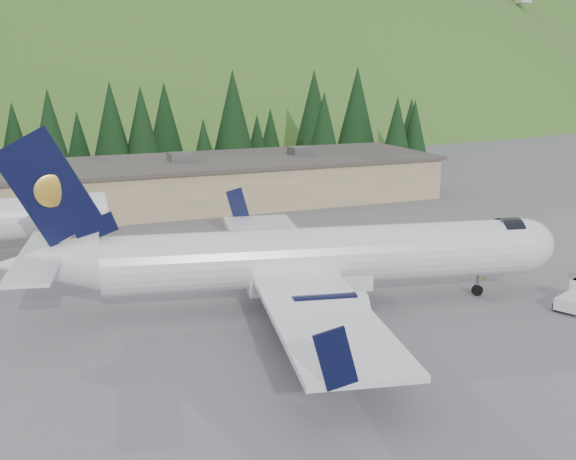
# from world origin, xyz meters

# --- Properties ---
(ground) EXTENTS (600.00, 600.00, 0.00)m
(ground) POSITION_xyz_m (0.00, 0.00, 0.00)
(ground) COLOR slate
(airliner) EXTENTS (37.65, 35.58, 12.56)m
(airliner) POSITION_xyz_m (-1.08, 0.23, 3.35)
(airliner) COLOR white
(airliner) RESTS_ON ground
(terminal_building) EXTENTS (71.00, 17.00, 6.10)m
(terminal_building) POSITION_xyz_m (-5.01, 38.00, 2.62)
(terminal_building) COLOR tan
(terminal_building) RESTS_ON ground
(ramp_worker) EXTENTS (0.70, 0.49, 1.84)m
(ramp_worker) POSITION_xyz_m (14.11, 0.84, 0.92)
(ramp_worker) COLOR yellow
(ramp_worker) RESTS_ON ground
(tree_line) EXTENTS (112.84, 19.53, 14.29)m
(tree_line) POSITION_xyz_m (-6.46, 59.86, 7.42)
(tree_line) COLOR black
(tree_line) RESTS_ON ground
(hills) EXTENTS (614.00, 330.00, 300.00)m
(hills) POSITION_xyz_m (53.34, 207.38, -82.80)
(hills) COLOR #2E4C1A
(hills) RESTS_ON ground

